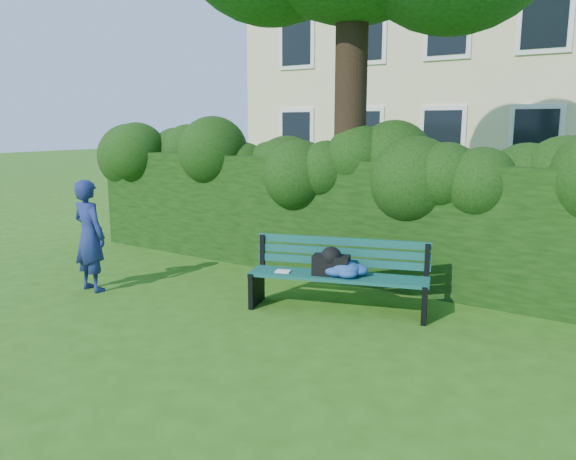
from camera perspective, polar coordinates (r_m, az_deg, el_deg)
The scene contains 5 objects.
ground at distance 7.12m, azimuth -2.73°, elevation -8.29°, with size 80.00×80.00×0.00m, color #2E5A14.
apartment_building at distance 20.12m, azimuth 23.43°, elevation 20.48°, with size 16.00×8.08×12.00m.
hedge at distance 8.70m, azimuth 5.91°, elevation 1.31°, with size 10.00×1.00×1.80m.
park_bench at distance 7.05m, azimuth 5.16°, elevation -4.22°, with size 2.28×1.23×0.89m.
man_reading at distance 8.28m, azimuth -19.51°, elevation -0.56°, with size 0.57×0.38×1.57m, color navy.
Camera 1 is at (4.04, -5.38, 2.33)m, focal length 35.00 mm.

